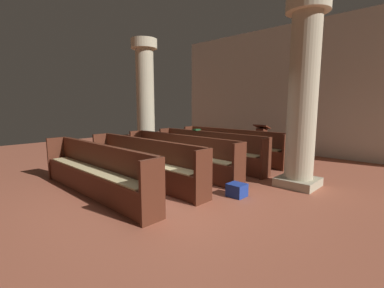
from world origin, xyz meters
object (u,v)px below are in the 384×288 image
object	(u,v)px
pew_row_2	(179,153)
pillar_aisle_side	(303,92)
pillar_far_side	(145,97)
kneeler_box_blue	(237,190)
pew_row_0	(231,144)
pew_row_3	(143,160)
pew_row_4	(95,169)
lectern	(261,143)
pew_row_1	(208,148)
hymn_book	(197,130)

from	to	relation	value
pew_row_2	pillar_aisle_side	xyz separation A→B (m)	(2.61, 1.02, 1.47)
pillar_far_side	kneeler_box_blue	xyz separation A→B (m)	(4.60, -1.34, -1.87)
pew_row_0	pillar_aisle_side	world-z (taller)	pillar_aisle_side
pew_row_2	pew_row_3	world-z (taller)	same
pew_row_4	pillar_aisle_side	world-z (taller)	pillar_aisle_side
lectern	pillar_aisle_side	bearing A→B (deg)	-47.22
pew_row_2	pillar_far_side	xyz separation A→B (m)	(-2.56, 0.91, 1.47)
pew_row_1	kneeler_box_blue	xyz separation A→B (m)	(2.04, -1.55, -0.39)
lectern	kneeler_box_blue	bearing A→B (deg)	-66.76
pew_row_4	hymn_book	world-z (taller)	hymn_book
pew_row_1	pillar_far_side	size ratio (longest dim) A/B	0.96
pew_row_3	pew_row_1	bearing A→B (deg)	90.00
pew_row_2	pew_row_1	bearing A→B (deg)	90.00
pew_row_0	pew_row_4	size ratio (longest dim) A/B	1.00
pew_row_0	pew_row_2	size ratio (longest dim) A/B	1.00
pew_row_2	kneeler_box_blue	size ratio (longest dim) A/B	11.34
pew_row_0	pew_row_4	world-z (taller)	same
pew_row_0	kneeler_box_blue	world-z (taller)	pew_row_0
kneeler_box_blue	pew_row_1	bearing A→B (deg)	142.65
kneeler_box_blue	lectern	bearing A→B (deg)	113.24
pew_row_4	kneeler_box_blue	bearing A→B (deg)	41.61
pew_row_0	pew_row_1	world-z (taller)	same
lectern	pew_row_2	bearing A→B (deg)	-96.08
pew_row_3	hymn_book	world-z (taller)	hymn_book
lectern	hymn_book	distance (m)	2.41
pillar_far_side	lectern	xyz separation A→B (m)	(2.93, 2.54, -1.54)
pew_row_1	pew_row_2	distance (m)	1.12
pew_row_1	pew_row_4	bearing A→B (deg)	-90.00
pew_row_3	pillar_aisle_side	bearing A→B (deg)	39.37
pew_row_0	kneeler_box_blue	size ratio (longest dim) A/B	11.34
pew_row_1	pew_row_2	world-z (taller)	same
pew_row_1	pew_row_4	size ratio (longest dim) A/B	1.00
pew_row_4	kneeler_box_blue	world-z (taller)	pew_row_4
pew_row_1	lectern	distance (m)	2.36
pew_row_1	pillar_far_side	bearing A→B (deg)	-175.27
pew_row_0	pew_row_2	distance (m)	2.24
pew_row_1	pillar_aisle_side	xyz separation A→B (m)	(2.61, -0.10, 1.47)
pillar_aisle_side	pew_row_2	bearing A→B (deg)	-158.60
pillar_far_side	pew_row_1	bearing A→B (deg)	4.73
pew_row_0	pillar_aisle_side	distance (m)	3.24
pew_row_2	pew_row_4	world-z (taller)	same
pew_row_3	pillar_far_side	world-z (taller)	pillar_far_side
pillar_aisle_side	lectern	xyz separation A→B (m)	(-2.25, 2.43, -1.54)
pew_row_0	pew_row_1	xyz separation A→B (m)	(0.00, -1.12, 0.00)
pew_row_3	lectern	world-z (taller)	lectern
pillar_aisle_side	kneeler_box_blue	bearing A→B (deg)	-111.63
lectern	pew_row_3	bearing A→B (deg)	-94.60
pew_row_3	pillar_far_side	distance (m)	3.59
hymn_book	kneeler_box_blue	distance (m)	3.28
pillar_aisle_side	pew_row_0	bearing A→B (deg)	155.03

